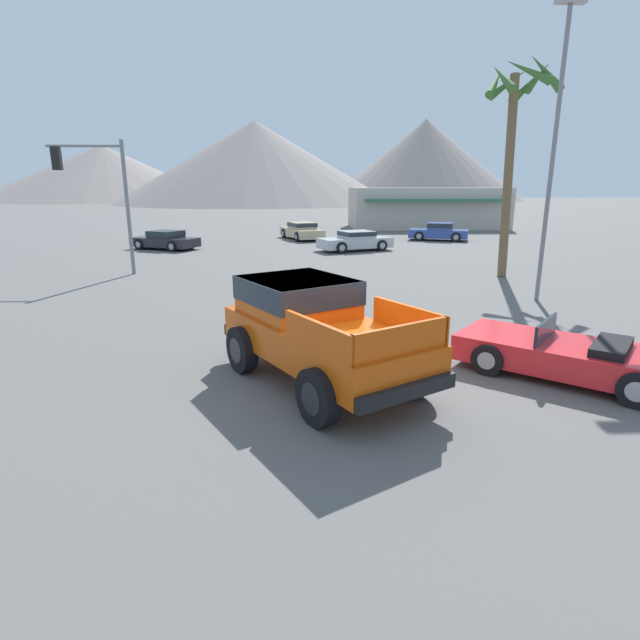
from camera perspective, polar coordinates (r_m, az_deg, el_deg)
name	(u,v)px	position (r m, az deg, el deg)	size (l,w,h in m)	color
ground_plane	(344,384)	(9.75, 2.80, -7.33)	(320.00, 320.00, 0.00)	#5B5956
orange_pickup_truck	(314,325)	(9.68, -0.72, -0.54)	(4.17, 5.19, 1.93)	#CC4C0C
red_convertible_car	(568,356)	(11.10, 26.51, -3.71)	(4.31, 4.02, 1.12)	red
parked_car_tan	(302,231)	(36.46, -2.09, 10.18)	(3.25, 4.84, 1.22)	tan
parked_car_blue	(439,231)	(36.68, 13.44, 9.82)	(4.38, 3.01, 1.23)	#334C9E
parked_car_dark	(165,240)	(31.99, -17.27, 8.76)	(4.40, 3.41, 1.12)	#232328
parked_car_silver	(355,240)	(29.98, 4.07, 9.05)	(4.63, 3.21, 1.16)	#B7BABF
traffic_light_main	(97,183)	(23.48, -24.17, 14.12)	(3.13, 0.38, 5.55)	slate
street_lamp_post	(556,132)	(17.98, 25.34, 18.82)	(0.90, 0.24, 9.03)	slate
palm_tree_tall	(516,119)	(22.56, 21.48, 20.61)	(2.93, 2.96, 8.40)	brown
storefront_building	(426,208)	(47.73, 12.05, 12.42)	(13.67, 7.24, 3.57)	#BCB2A3
distant_mountain_range	(263,165)	(132.08, -6.48, 17.18)	(144.21, 87.31, 21.10)	gray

